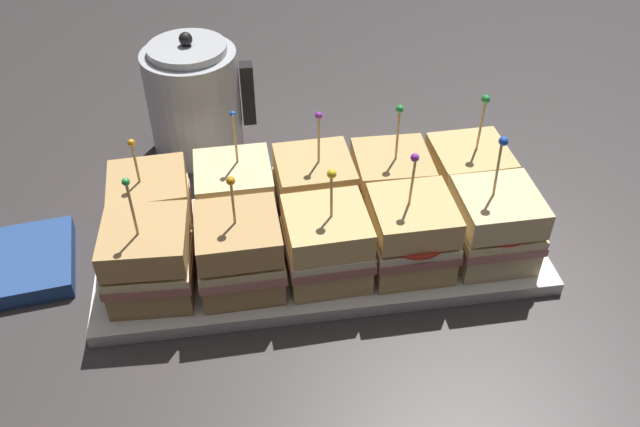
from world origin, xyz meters
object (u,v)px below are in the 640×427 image
object	(u,v)px
sandwich_back_far_right	(467,177)
kettle_steel	(195,100)
serving_platter	(320,248)
sandwich_back_left	(235,198)
sandwich_front_far_right	(494,226)
sandwich_back_center	(314,191)
sandwich_back_far_left	(152,207)
sandwich_back_right	(391,184)
sandwich_front_right	(411,235)
sandwich_front_far_left	(149,260)
sandwich_front_center	(326,244)
napkin_stack	(19,264)
sandwich_front_left	(240,253)

from	to	relation	value
sandwich_back_far_right	kettle_steel	xyz separation A→B (m)	(-0.37, 0.23, 0.02)
serving_platter	sandwich_back_left	distance (m)	0.13
sandwich_front_far_right	kettle_steel	size ratio (longest dim) A/B	0.91
serving_platter	sandwich_back_center	distance (m)	0.08
serving_platter	kettle_steel	size ratio (longest dim) A/B	2.91
serving_platter	sandwich_back_far_right	world-z (taller)	sandwich_back_far_right
sandwich_back_far_left	sandwich_back_right	bearing A→B (deg)	0.18
sandwich_front_right	sandwich_back_right	xyz separation A→B (m)	(-0.00, 0.11, -0.00)
serving_platter	sandwich_front_right	distance (m)	0.13
sandwich_back_far_right	sandwich_front_far_left	bearing A→B (deg)	-166.37
sandwich_front_right	sandwich_back_right	bearing A→B (deg)	90.50
sandwich_front_center	sandwich_back_right	world-z (taller)	sandwich_back_right
sandwich_back_center	kettle_steel	bearing A→B (deg)	124.32
sandwich_back_right	napkin_stack	distance (m)	0.50
sandwich_back_left	sandwich_back_far_right	distance (m)	0.32
sandwich_front_far_left	sandwich_back_far_right	distance (m)	0.44
sandwich_back_far_right	sandwich_back_center	bearing A→B (deg)	179.98
sandwich_front_center	napkin_stack	bearing A→B (deg)	168.63
napkin_stack	kettle_steel	bearing A→B (deg)	46.79
sandwich_back_right	kettle_steel	xyz separation A→B (m)	(-0.26, 0.23, 0.02)
sandwich_front_left	kettle_steel	bearing A→B (deg)	98.34
sandwich_front_left	sandwich_front_right	xyz separation A→B (m)	(0.21, 0.00, 0.00)
sandwich_front_far_left	kettle_steel	size ratio (longest dim) A/B	0.89
napkin_stack	sandwich_front_center	bearing A→B (deg)	-11.37
sandwich_front_far_right	sandwich_back_far_right	distance (m)	0.10
sandwich_front_left	sandwich_back_right	size ratio (longest dim) A/B	0.94
kettle_steel	sandwich_front_far_left	bearing A→B (deg)	-100.07
sandwich_front_far_left	sandwich_back_far_left	size ratio (longest dim) A/B	1.13
sandwich_back_center	sandwich_front_right	bearing A→B (deg)	-44.63
napkin_stack	sandwich_back_far_right	bearing A→B (deg)	2.52
sandwich_back_right	kettle_steel	world-z (taller)	kettle_steel
sandwich_back_right	serving_platter	bearing A→B (deg)	-153.64
sandwich_back_center	sandwich_back_right	world-z (taller)	same
sandwich_front_far_left	sandwich_back_far_right	bearing A→B (deg)	13.63
sandwich_front_far_right	sandwich_front_right	bearing A→B (deg)	-179.75
serving_platter	sandwich_front_far_left	bearing A→B (deg)	-166.33
sandwich_back_far_right	kettle_steel	size ratio (longest dim) A/B	0.88
serving_platter	kettle_steel	distance (m)	0.33
sandwich_front_right	sandwich_back_center	world-z (taller)	sandwich_back_center
sandwich_back_center	sandwich_front_left	bearing A→B (deg)	-134.56
serving_platter	napkin_stack	world-z (taller)	napkin_stack
sandwich_front_left	sandwich_back_center	size ratio (longest dim) A/B	0.94
sandwich_front_center	sandwich_back_far_right	size ratio (longest dim) A/B	0.91
sandwich_front_center	sandwich_front_far_right	bearing A→B (deg)	0.11
sandwich_front_right	sandwich_back_center	xyz separation A→B (m)	(-0.11, 0.11, -0.00)
sandwich_back_far_left	napkin_stack	xyz separation A→B (m)	(-0.18, -0.03, -0.05)
sandwich_back_left	napkin_stack	xyz separation A→B (m)	(-0.29, -0.03, -0.06)
sandwich_front_right	serving_platter	bearing A→B (deg)	153.08
sandwich_front_left	sandwich_back_left	xyz separation A→B (m)	(0.00, 0.11, 0.00)
sandwich_back_far_right	kettle_steel	distance (m)	0.43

